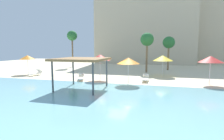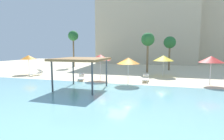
{
  "view_description": "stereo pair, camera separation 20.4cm",
  "coord_description": "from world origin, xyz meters",
  "px_view_note": "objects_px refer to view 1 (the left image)",
  "views": [
    {
      "loc": [
        3.91,
        -14.76,
        3.36
      ],
      "look_at": [
        -0.71,
        2.0,
        1.3
      ],
      "focal_mm": 28.03,
      "sensor_mm": 36.0,
      "label": 1
    },
    {
      "loc": [
        4.1,
        -14.71,
        3.36
      ],
      "look_at": [
        -0.71,
        2.0,
        1.3
      ],
      "focal_mm": 28.03,
      "sensor_mm": 36.0,
      "label": 2
    }
  ],
  "objects_px": {
    "palm_tree_0": "(169,43)",
    "beach_umbrella_orange_2": "(128,61)",
    "lounge_chair_0": "(36,73)",
    "lounge_chair_1": "(81,77)",
    "beach_umbrella_orange_4": "(27,57)",
    "lounge_chair_2": "(146,78)",
    "shade_pavilion": "(81,60)",
    "palm_tree_1": "(147,40)",
    "beach_umbrella_red_5": "(211,59)",
    "palm_tree_2": "(72,37)",
    "beach_umbrella_red_1": "(100,57)",
    "beach_umbrella_yellow_3": "(163,58)"
  },
  "relations": [
    {
      "from": "beach_umbrella_orange_4",
      "to": "lounge_chair_1",
      "type": "relative_size",
      "value": 1.3
    },
    {
      "from": "shade_pavilion",
      "to": "palm_tree_2",
      "type": "bearing_deg",
      "value": 120.15
    },
    {
      "from": "shade_pavilion",
      "to": "lounge_chair_0",
      "type": "xyz_separation_m",
      "value": [
        -9.18,
        5.7,
        -2.13
      ]
    },
    {
      "from": "beach_umbrella_red_1",
      "to": "palm_tree_2",
      "type": "distance_m",
      "value": 15.97
    },
    {
      "from": "palm_tree_1",
      "to": "palm_tree_2",
      "type": "bearing_deg",
      "value": 162.46
    },
    {
      "from": "beach_umbrella_red_1",
      "to": "beach_umbrella_yellow_3",
      "type": "height_order",
      "value": "beach_umbrella_red_1"
    },
    {
      "from": "shade_pavilion",
      "to": "lounge_chair_2",
      "type": "height_order",
      "value": "shade_pavilion"
    },
    {
      "from": "shade_pavilion",
      "to": "palm_tree_1",
      "type": "bearing_deg",
      "value": 70.65
    },
    {
      "from": "beach_umbrella_yellow_3",
      "to": "lounge_chair_0",
      "type": "relative_size",
      "value": 1.33
    },
    {
      "from": "beach_umbrella_red_1",
      "to": "beach_umbrella_red_5",
      "type": "relative_size",
      "value": 1.02
    },
    {
      "from": "beach_umbrella_orange_2",
      "to": "beach_umbrella_red_5",
      "type": "relative_size",
      "value": 0.94
    },
    {
      "from": "beach_umbrella_yellow_3",
      "to": "lounge_chair_1",
      "type": "distance_m",
      "value": 10.34
    },
    {
      "from": "lounge_chair_2",
      "to": "palm_tree_0",
      "type": "height_order",
      "value": "palm_tree_0"
    },
    {
      "from": "palm_tree_0",
      "to": "palm_tree_1",
      "type": "relative_size",
      "value": 0.94
    },
    {
      "from": "lounge_chair_0",
      "to": "palm_tree_0",
      "type": "distance_m",
      "value": 20.23
    },
    {
      "from": "lounge_chair_1",
      "to": "palm_tree_0",
      "type": "xyz_separation_m",
      "value": [
        9.52,
        12.37,
        4.02
      ]
    },
    {
      "from": "lounge_chair_0",
      "to": "beach_umbrella_yellow_3",
      "type": "bearing_deg",
      "value": 112.75
    },
    {
      "from": "beach_umbrella_orange_4",
      "to": "lounge_chair_2",
      "type": "bearing_deg",
      "value": -4.3
    },
    {
      "from": "beach_umbrella_yellow_3",
      "to": "shade_pavilion",
      "type": "bearing_deg",
      "value": -125.2
    },
    {
      "from": "lounge_chair_1",
      "to": "palm_tree_1",
      "type": "xyz_separation_m",
      "value": [
        6.38,
        8.56,
        4.33
      ]
    },
    {
      "from": "beach_umbrella_orange_4",
      "to": "palm_tree_2",
      "type": "relative_size",
      "value": 0.37
    },
    {
      "from": "beach_umbrella_red_1",
      "to": "palm_tree_1",
      "type": "relative_size",
      "value": 0.49
    },
    {
      "from": "beach_umbrella_orange_2",
      "to": "lounge_chair_1",
      "type": "relative_size",
      "value": 1.31
    },
    {
      "from": "lounge_chair_1",
      "to": "palm_tree_2",
      "type": "xyz_separation_m",
      "value": [
        -7.93,
        13.09,
        5.41
      ]
    },
    {
      "from": "beach_umbrella_orange_4",
      "to": "beach_umbrella_red_5",
      "type": "height_order",
      "value": "beach_umbrella_red_5"
    },
    {
      "from": "shade_pavilion",
      "to": "beach_umbrella_red_5",
      "type": "relative_size",
      "value": 1.48
    },
    {
      "from": "beach_umbrella_orange_4",
      "to": "lounge_chair_0",
      "type": "bearing_deg",
      "value": -22.48
    },
    {
      "from": "beach_umbrella_orange_4",
      "to": "palm_tree_1",
      "type": "xyz_separation_m",
      "value": [
        15.41,
        6.08,
        2.37
      ]
    },
    {
      "from": "beach_umbrella_orange_2",
      "to": "palm_tree_0",
      "type": "relative_size",
      "value": 0.48
    },
    {
      "from": "shade_pavilion",
      "to": "lounge_chair_1",
      "type": "distance_m",
      "value": 4.92
    },
    {
      "from": "lounge_chair_2",
      "to": "palm_tree_0",
      "type": "xyz_separation_m",
      "value": [
        2.68,
        11.08,
        4.02
      ]
    },
    {
      "from": "beach_umbrella_yellow_3",
      "to": "palm_tree_1",
      "type": "xyz_separation_m",
      "value": [
        -2.22,
        3.15,
        2.39
      ]
    },
    {
      "from": "shade_pavilion",
      "to": "beach_umbrella_orange_4",
      "type": "distance_m",
      "value": 12.76
    },
    {
      "from": "shade_pavilion",
      "to": "lounge_chair_2",
      "type": "bearing_deg",
      "value": 47.26
    },
    {
      "from": "palm_tree_2",
      "to": "beach_umbrella_red_5",
      "type": "bearing_deg",
      "value": -29.77
    },
    {
      "from": "beach_umbrella_red_1",
      "to": "palm_tree_1",
      "type": "distance_m",
      "value": 9.13
    },
    {
      "from": "beach_umbrella_orange_2",
      "to": "lounge_chair_0",
      "type": "relative_size",
      "value": 1.31
    },
    {
      "from": "beach_umbrella_orange_4",
      "to": "beach_umbrella_yellow_3",
      "type": "bearing_deg",
      "value": 9.43
    },
    {
      "from": "lounge_chair_1",
      "to": "palm_tree_0",
      "type": "distance_m",
      "value": 16.12
    },
    {
      "from": "beach_umbrella_red_1",
      "to": "lounge_chair_1",
      "type": "relative_size",
      "value": 1.41
    },
    {
      "from": "beach_umbrella_red_5",
      "to": "lounge_chair_0",
      "type": "xyz_separation_m",
      "value": [
        -20.09,
        0.55,
        -2.1
      ]
    },
    {
      "from": "lounge_chair_0",
      "to": "palm_tree_2",
      "type": "distance_m",
      "value": 12.61
    },
    {
      "from": "palm_tree_1",
      "to": "beach_umbrella_yellow_3",
      "type": "bearing_deg",
      "value": -54.85
    },
    {
      "from": "beach_umbrella_orange_4",
      "to": "palm_tree_1",
      "type": "height_order",
      "value": "palm_tree_1"
    },
    {
      "from": "beach_umbrella_orange_2",
      "to": "palm_tree_1",
      "type": "xyz_separation_m",
      "value": [
        1.03,
        9.34,
        2.38
      ]
    },
    {
      "from": "beach_umbrella_red_1",
      "to": "lounge_chair_1",
      "type": "distance_m",
      "value": 3.0
    },
    {
      "from": "palm_tree_0",
      "to": "beach_umbrella_orange_2",
      "type": "bearing_deg",
      "value": -107.61
    },
    {
      "from": "shade_pavilion",
      "to": "beach_umbrella_orange_4",
      "type": "bearing_deg",
      "value": 149.61
    },
    {
      "from": "lounge_chair_1",
      "to": "beach_umbrella_yellow_3",
      "type": "bearing_deg",
      "value": 100.28
    },
    {
      "from": "lounge_chair_1",
      "to": "beach_umbrella_orange_2",
      "type": "bearing_deg",
      "value": 59.84
    }
  ]
}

